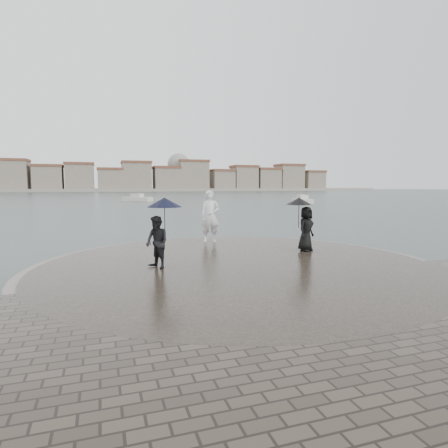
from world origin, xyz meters
name	(u,v)px	position (x,y,z in m)	size (l,w,h in m)	color
ground	(292,311)	(0.00, 0.00, 0.00)	(400.00, 400.00, 0.00)	#2B3835
kerb_ring	(237,270)	(0.00, 3.50, 0.16)	(12.50, 12.50, 0.32)	gray
quay_tip	(237,269)	(0.00, 3.50, 0.18)	(11.90, 11.90, 0.36)	#2D261E
statue	(210,216)	(0.43, 7.99, 1.45)	(0.79, 0.52, 2.18)	white
visitor_left	(159,229)	(-2.35, 3.64, 1.48)	(1.20, 1.08, 2.04)	black
visitor_right	(304,222)	(3.08, 4.82, 1.43)	(1.19, 1.00, 1.95)	black
far_skyline	(94,178)	(-6.29, 160.71, 5.61)	(260.00, 20.00, 37.00)	gray
boats	(214,200)	(13.41, 50.59, 0.38)	(26.72, 20.97, 1.50)	beige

